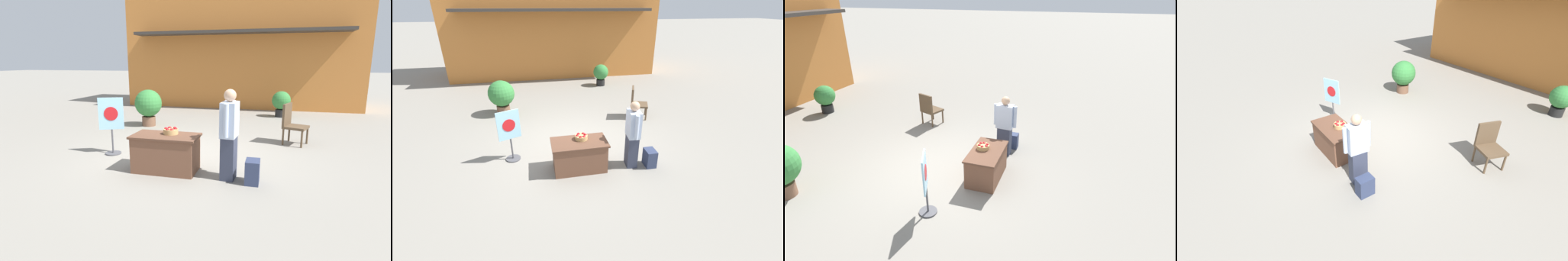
% 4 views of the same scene
% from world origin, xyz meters
% --- Properties ---
extents(ground_plane, '(120.00, 120.00, 0.00)m').
position_xyz_m(ground_plane, '(0.00, 0.00, 0.00)').
color(ground_plane, gray).
extents(display_table, '(1.27, 0.71, 0.71)m').
position_xyz_m(display_table, '(-0.06, -1.24, 0.36)').
color(display_table, brown).
rests_on(display_table, ground_plane).
extents(apple_basket, '(0.29, 0.29, 0.13)m').
position_xyz_m(apple_basket, '(0.01, -1.14, 0.77)').
color(apple_basket, tan).
rests_on(apple_basket, display_table).
extents(person_visitor, '(0.30, 0.61, 1.62)m').
position_xyz_m(person_visitor, '(1.17, -1.35, 0.82)').
color(person_visitor, '#33384C').
rests_on(person_visitor, ground_plane).
extents(backpack, '(0.24, 0.34, 0.42)m').
position_xyz_m(backpack, '(1.61, -1.47, 0.21)').
color(backpack, '#2D3856').
rests_on(backpack, ground_plane).
extents(poster_board, '(0.52, 0.36, 1.30)m').
position_xyz_m(poster_board, '(-1.62, -0.51, 0.70)').
color(poster_board, '#4C4C51').
rests_on(poster_board, ground_plane).
extents(patio_chair, '(0.71, 0.71, 1.04)m').
position_xyz_m(patio_chair, '(2.37, 1.45, 0.57)').
color(patio_chair, brown).
rests_on(patio_chair, ground_plane).
extents(potted_plant_near_left, '(0.70, 0.70, 0.99)m').
position_xyz_m(potted_plant_near_left, '(2.16, 5.45, 0.58)').
color(potted_plant_near_left, black).
rests_on(potted_plant_near_left, ground_plane).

